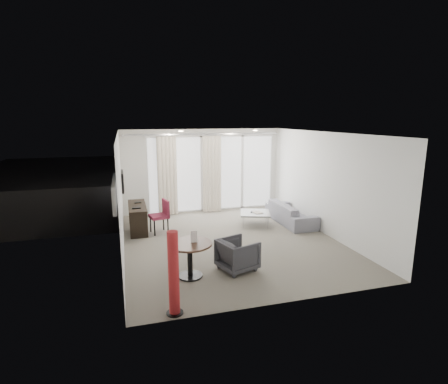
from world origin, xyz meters
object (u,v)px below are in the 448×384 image
object	(u,v)px
round_table	(190,260)
rattan_chair_b	(237,189)
desk	(138,218)
coffee_table	(255,219)
red_lamp	(174,273)
rattan_chair_a	(228,189)
sofa	(291,213)
tub_armchair	(238,255)
desk_chair	(159,217)

from	to	relation	value
round_table	rattan_chair_b	bearing A→B (deg)	64.18
desk	rattan_chair_b	bearing A→B (deg)	37.07
coffee_table	round_table	bearing A→B (deg)	-130.90
red_lamp	rattan_chair_a	size ratio (longest dim) A/B	1.45
sofa	rattan_chair_b	distance (m)	3.33
desk	coffee_table	xyz separation A→B (m)	(3.17, -0.43, -0.16)
sofa	rattan_chair_a	world-z (taller)	rattan_chair_a
red_lamp	coffee_table	world-z (taller)	red_lamp
desk	red_lamp	distance (m)	4.35
rattan_chair_b	round_table	bearing A→B (deg)	-138.54
red_lamp	coffee_table	distance (m)	4.83
round_table	sofa	world-z (taller)	round_table
rattan_chair_a	rattan_chair_b	bearing A→B (deg)	41.65
red_lamp	round_table	bearing A→B (deg)	68.62
tub_armchair	rattan_chair_b	xyz separation A→B (m)	(1.91, 5.87, 0.05)
red_lamp	tub_armchair	xyz separation A→B (m)	(1.42, 1.24, -0.35)
round_table	coffee_table	size ratio (longest dim) A/B	1.04
sofa	rattan_chair_a	distance (m)	3.05
tub_armchair	coffee_table	bearing A→B (deg)	-45.66
round_table	rattan_chair_b	world-z (taller)	rattan_chair_b
tub_armchair	sofa	xyz separation A→B (m)	(2.45, 2.59, -0.03)
round_table	red_lamp	distance (m)	1.32
desk_chair	sofa	xyz separation A→B (m)	(3.70, -0.12, -0.15)
coffee_table	rattan_chair_b	xyz separation A→B (m)	(0.52, 3.21, 0.19)
tub_armchair	rattan_chair_b	world-z (taller)	rattan_chair_b
red_lamp	rattan_chair_a	world-z (taller)	red_lamp
desk	red_lamp	xyz separation A→B (m)	(0.35, -4.33, 0.32)
tub_armchair	round_table	bearing A→B (deg)	75.02
desk_chair	rattan_chair_b	world-z (taller)	desk_chair
red_lamp	desk_chair	bearing A→B (deg)	87.57
red_lamp	desk	bearing A→B (deg)	94.67
tub_armchair	sofa	world-z (taller)	tub_armchair
sofa	desk	bearing A→B (deg)	83.26
tub_armchair	coffee_table	distance (m)	3.00
desk	rattan_chair_a	xyz separation A→B (m)	(3.22, 2.38, 0.12)
red_lamp	rattan_chair_a	bearing A→B (deg)	66.85
red_lamp	sofa	size ratio (longest dim) A/B	0.68
desk_chair	rattan_chair_a	distance (m)	3.86
rattan_chair_a	desk	bearing A→B (deg)	-142.86
desk_chair	coffee_table	bearing A→B (deg)	-13.11
round_table	coffee_table	xyz separation A→B (m)	(2.35, 2.71, -0.15)
rattan_chair_b	tub_armchair	bearing A→B (deg)	-130.75
coffee_table	rattan_chair_a	xyz separation A→B (m)	(0.06, 2.81, 0.27)
desk_chair	round_table	bearing A→B (deg)	-95.93
desk	desk_chair	xyz separation A→B (m)	(0.52, -0.38, 0.09)
desk_chair	tub_armchair	distance (m)	2.98
desk_chair	rattan_chair_a	xyz separation A→B (m)	(2.70, 2.76, 0.02)
rattan_chair_a	red_lamp	bearing A→B (deg)	-112.48
red_lamp	sofa	xyz separation A→B (m)	(3.87, 3.83, -0.38)
desk	red_lamp	world-z (taller)	red_lamp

